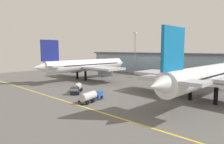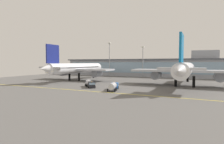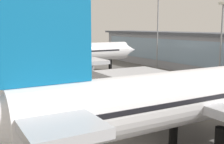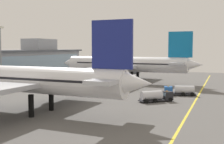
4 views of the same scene
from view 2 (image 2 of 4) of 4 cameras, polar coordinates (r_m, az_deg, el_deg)
The scene contains 9 objects.
ground_plane at distance 83.46m, azimuth 2.31°, elevation -4.06°, with size 180.00×180.00×0.00m, color #5B5956.
taxiway_centreline_stripe at distance 63.74m, azimuth -5.07°, elevation -6.28°, with size 144.00×0.50×0.01m, color yellow.
terminal_building at distance 133.79m, azimuth 11.53°, elevation 1.54°, with size 131.16×14.00×18.17m.
airliner_near_left at distance 106.14m, azimuth -10.95°, elevation 1.16°, with size 43.06×54.46×18.99m.
airliner_near_right at distance 84.54m, azimuth 22.40°, elevation 0.73°, with size 47.04×58.62×19.81m.
fuel_tanker_truck at distance 66.51m, azimuth 0.41°, elevation -4.57°, with size 4.64×9.36×2.90m.
baggage_tug_near at distance 75.32m, azimuth -7.02°, elevation -3.70°, with size 7.92×8.29×2.90m.
apron_light_mast_west at distance 133.17m, azimuth -0.83°, elevation 5.61°, with size 1.80×1.80×25.13m.
apron_light_mast_centre at distance 125.48m, azimuth 9.82°, elevation 4.77°, with size 1.80×1.80×21.35m.
Camera 2 is at (30.59, -76.97, 10.31)m, focal length 28.62 mm.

